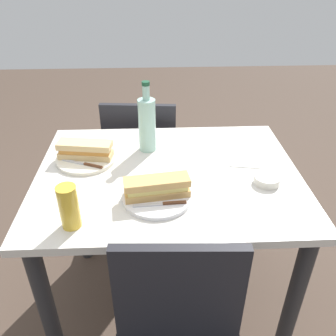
# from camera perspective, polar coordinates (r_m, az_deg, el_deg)

# --- Properties ---
(ground_plane) EXTENTS (8.00, 8.00, 0.00)m
(ground_plane) POSITION_cam_1_polar(r_m,az_deg,el_deg) (1.91, 0.00, -20.47)
(ground_plane) COLOR #47382D
(dining_table) EXTENTS (1.02, 0.79, 0.77)m
(dining_table) POSITION_cam_1_polar(r_m,az_deg,el_deg) (1.45, 0.00, -5.11)
(dining_table) COLOR beige
(dining_table) RESTS_ON ground
(chair_near) EXTENTS (0.43, 0.43, 0.86)m
(chair_near) POSITION_cam_1_polar(r_m,az_deg,el_deg) (2.03, -4.15, 1.62)
(chair_near) COLOR black
(chair_near) RESTS_ON ground
(plate_near) EXTENTS (0.24, 0.24, 0.01)m
(plate_near) POSITION_cam_1_polar(r_m,az_deg,el_deg) (1.49, -12.98, 1.49)
(plate_near) COLOR silver
(plate_near) RESTS_ON dining_table
(baguette_sandwich_near) EXTENTS (0.22, 0.10, 0.07)m
(baguette_sandwich_near) POSITION_cam_1_polar(r_m,az_deg,el_deg) (1.47, -13.17, 2.88)
(baguette_sandwich_near) COLOR #DBB77A
(baguette_sandwich_near) RESTS_ON plate_near
(knife_near) EXTENTS (0.17, 0.08, 0.01)m
(knife_near) POSITION_cam_1_polar(r_m,az_deg,el_deg) (1.43, -13.27, 0.65)
(knife_near) COLOR silver
(knife_near) RESTS_ON plate_near
(plate_far) EXTENTS (0.24, 0.24, 0.01)m
(plate_far) POSITION_cam_1_polar(r_m,az_deg,el_deg) (1.24, -1.76, -4.64)
(plate_far) COLOR white
(plate_far) RESTS_ON dining_table
(baguette_sandwich_far) EXTENTS (0.23, 0.10, 0.07)m
(baguette_sandwich_far) POSITION_cam_1_polar(r_m,az_deg,el_deg) (1.21, -1.79, -3.08)
(baguette_sandwich_far) COLOR tan
(baguette_sandwich_far) RESTS_ON plate_far
(knife_far) EXTENTS (0.18, 0.02, 0.01)m
(knife_far) POSITION_cam_1_polar(r_m,az_deg,el_deg) (1.19, -0.79, -5.76)
(knife_far) COLOR silver
(knife_far) RESTS_ON plate_far
(water_bottle) EXTENTS (0.07, 0.07, 0.30)m
(water_bottle) POSITION_cam_1_polar(r_m,az_deg,el_deg) (1.48, -3.39, 7.13)
(water_bottle) COLOR #99C6B7
(water_bottle) RESTS_ON dining_table
(beer_glass) EXTENTS (0.06, 0.06, 0.15)m
(beer_glass) POSITION_cam_1_polar(r_m,az_deg,el_deg) (1.13, -15.63, -6.04)
(beer_glass) COLOR gold
(beer_glass) RESTS_ON dining_table
(olive_bowl) EXTENTS (0.10, 0.10, 0.03)m
(olive_bowl) POSITION_cam_1_polar(r_m,az_deg,el_deg) (1.36, 15.60, -1.81)
(olive_bowl) COLOR silver
(olive_bowl) RESTS_ON dining_table
(paper_napkin) EXTENTS (0.16, 0.16, 0.00)m
(paper_napkin) POSITION_cam_1_polar(r_m,az_deg,el_deg) (1.50, 12.50, 1.47)
(paper_napkin) COLOR white
(paper_napkin) RESTS_ON dining_table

